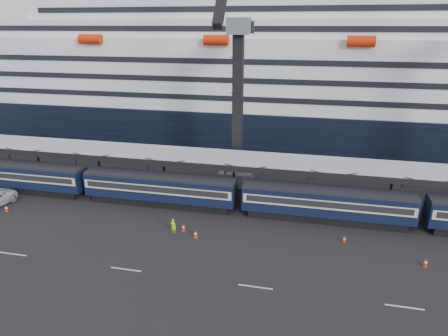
# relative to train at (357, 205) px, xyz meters

# --- Properties ---
(ground) EXTENTS (260.00, 260.00, 0.00)m
(ground) POSITION_rel_train_xyz_m (4.65, -10.00, -2.20)
(ground) COLOR black
(ground) RESTS_ON ground
(train) EXTENTS (133.05, 3.00, 4.05)m
(train) POSITION_rel_train_xyz_m (0.00, 0.00, 0.00)
(train) COLOR black
(train) RESTS_ON ground
(canopy) EXTENTS (130.00, 6.25, 5.53)m
(canopy) POSITION_rel_train_xyz_m (4.65, 4.00, 3.05)
(canopy) COLOR #9FA2A8
(canopy) RESTS_ON ground
(cruise_ship) EXTENTS (214.09, 28.84, 34.00)m
(cruise_ship) POSITION_rel_train_xyz_m (3.57, 35.99, 10.14)
(cruise_ship) COLOR black
(cruise_ship) RESTS_ON ground
(crane_dark_near) EXTENTS (4.50, 17.75, 35.08)m
(crane_dark_near) POSITION_rel_train_xyz_m (-15.35, 8.59, 9.73)
(crane_dark_near) COLOR #53565B
(crane_dark_near) RESTS_ON ground
(worker) EXTENTS (0.64, 0.45, 1.69)m
(worker) POSITION_rel_train_xyz_m (-19.32, -6.64, -1.36)
(worker) COLOR #AEE40C
(worker) RESTS_ON ground
(traffic_cone_a) EXTENTS (0.41, 0.41, 0.81)m
(traffic_cone_a) POSITION_rel_train_xyz_m (-40.74, -5.90, -1.80)
(traffic_cone_a) COLOR red
(traffic_cone_a) RESTS_ON ground
(traffic_cone_b) EXTENTS (0.44, 0.44, 0.87)m
(traffic_cone_b) POSITION_rel_train_xyz_m (-16.74, -7.01, -1.77)
(traffic_cone_b) COLOR red
(traffic_cone_b) RESTS_ON ground
(traffic_cone_c) EXTENTS (0.42, 0.42, 0.84)m
(traffic_cone_c) POSITION_rel_train_xyz_m (-18.46, -5.87, -1.79)
(traffic_cone_c) COLOR red
(traffic_cone_c) RESTS_ON ground
(traffic_cone_d) EXTENTS (0.36, 0.36, 0.72)m
(traffic_cone_d) POSITION_rel_train_xyz_m (-1.46, -4.54, -1.85)
(traffic_cone_d) COLOR red
(traffic_cone_d) RESTS_ON ground
(traffic_cone_e) EXTENTS (0.40, 0.40, 0.79)m
(traffic_cone_e) POSITION_rel_train_xyz_m (5.65, -7.47, -1.81)
(traffic_cone_e) COLOR red
(traffic_cone_e) RESTS_ON ground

